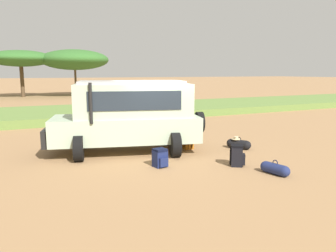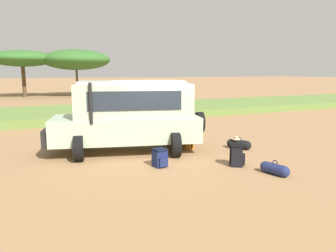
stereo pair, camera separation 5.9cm
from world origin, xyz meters
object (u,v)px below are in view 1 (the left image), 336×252
Objects in this scene: backpack_near_rear_wheel at (160,158)px; backpack_beside_front_wheel at (237,156)px; duffel_bag_low_black_case at (239,144)px; duffel_bag_soft_canvas at (275,169)px; acacia_tree_far_right at (75,60)px; backpack_cluster_center at (188,141)px; acacia_tree_right_mid at (21,59)px; safari_vehicle at (129,115)px.

backpack_beside_front_wheel is at bearing -23.36° from backpack_near_rear_wheel.
duffel_bag_low_black_case is 0.97× the size of duffel_bag_soft_canvas.
duffel_bag_soft_canvas is 32.66m from acacia_tree_far_right.
duffel_bag_soft_canvas is at bearing -79.46° from backpack_cluster_center.
backpack_cluster_center is at bearing 154.98° from duffel_bag_low_black_case.
backpack_near_rear_wheel is at bearing -95.54° from acacia_tree_far_right.
acacia_tree_right_mid is 0.88× the size of acacia_tree_far_right.
backpack_cluster_center is 1.84m from duffel_bag_low_black_case.
backpack_cluster_center is (2.03, -0.48, -1.01)m from safari_vehicle.
acacia_tree_far_right reaches higher than backpack_beside_front_wheel.
duffel_bag_soft_canvas is at bearing -68.22° from backpack_beside_front_wheel.
backpack_cluster_center is 3.70m from duffel_bag_soft_canvas.
backpack_beside_front_wheel is 2.56m from backpack_cluster_center.
acacia_tree_far_right is (-0.54, 29.55, 3.94)m from duffel_bag_low_black_case.
backpack_beside_front_wheel is 0.08× the size of acacia_tree_far_right.
duffel_bag_low_black_case is (3.49, 0.88, -0.09)m from backpack_near_rear_wheel.
acacia_tree_far_right is at bearing 83.65° from safari_vehicle.
backpack_cluster_center is 0.67× the size of duffel_bag_soft_canvas.
backpack_beside_front_wheel is 31.57m from acacia_tree_far_right.
backpack_near_rear_wheel is (0.20, -2.13, -1.03)m from safari_vehicle.
backpack_cluster_center is 0.08× the size of acacia_tree_right_mid.
duffel_bag_low_black_case is (1.66, -0.77, -0.11)m from backpack_cluster_center.
backpack_cluster_center reaches higher than duffel_bag_soft_canvas.
acacia_tree_far_right is (2.95, 30.43, 3.85)m from backpack_near_rear_wheel.
backpack_beside_front_wheel reaches higher than duffel_bag_soft_canvas.
safari_vehicle reaches higher than duffel_bag_low_black_case.
safari_vehicle is 8.67× the size of backpack_beside_front_wheel.
acacia_tree_far_right is (0.88, 31.33, 3.81)m from backpack_beside_front_wheel.
duffel_bag_low_black_case is at bearing -18.72° from safari_vehicle.
backpack_near_rear_wheel is at bearing -84.65° from safari_vehicle.
acacia_tree_far_right reaches higher than duffel_bag_low_black_case.
acacia_tree_far_right reaches higher than backpack_cluster_center.
duffel_bag_soft_canvas is (2.50, -1.98, -0.11)m from backpack_near_rear_wheel.
acacia_tree_far_right is at bearing 91.04° from duffel_bag_low_black_case.
backpack_cluster_center is at bearing -13.18° from safari_vehicle.
backpack_near_rear_wheel is 30.82m from acacia_tree_far_right.
backpack_beside_front_wheel is (2.27, -3.02, -0.99)m from safari_vehicle.
acacia_tree_right_mid reaches higher than backpack_cluster_center.
acacia_tree_far_right is at bearing 87.77° from backpack_cluster_center.
backpack_beside_front_wheel is 1.09× the size of backpack_cluster_center.
backpack_beside_front_wheel is 0.73× the size of duffel_bag_soft_canvas.
backpack_beside_front_wheel is 2.26m from backpack_near_rear_wheel.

